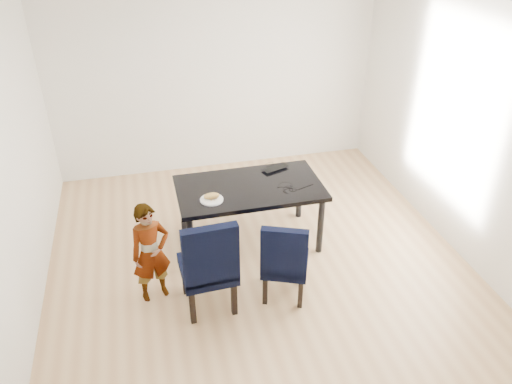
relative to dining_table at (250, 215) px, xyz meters
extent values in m
cube|color=tan|center=(0.00, -0.50, -0.38)|extent=(4.50, 5.00, 0.01)
cube|color=white|center=(0.00, -0.50, 2.33)|extent=(4.50, 5.00, 0.01)
cube|color=white|center=(0.00, 2.00, 0.98)|extent=(4.50, 0.01, 2.70)
cube|color=white|center=(0.00, -3.00, 0.98)|extent=(4.50, 0.01, 2.70)
cube|color=silver|center=(-2.25, -0.50, 0.98)|extent=(0.01, 5.00, 2.70)
cube|color=silver|center=(2.25, -0.50, 0.98)|extent=(0.01, 5.00, 2.70)
cube|color=black|center=(0.00, 0.00, 0.00)|extent=(1.60, 0.90, 0.75)
cube|color=black|center=(-0.63, -0.90, 0.15)|extent=(0.53, 0.55, 1.06)
cube|color=black|center=(0.14, -0.94, 0.08)|extent=(0.58, 0.59, 0.91)
imported|color=#FF3415|center=(-1.14, -0.65, 0.16)|extent=(0.44, 0.35, 1.07)
cylinder|color=silver|center=(-0.45, -0.19, 0.38)|extent=(0.32, 0.32, 0.01)
ellipsoid|color=#A27A3A|center=(-0.45, -0.18, 0.42)|extent=(0.18, 0.12, 0.07)
imported|color=black|center=(0.37, 0.35, 0.39)|extent=(0.37, 0.30, 0.02)
torus|color=black|center=(0.40, -0.19, 0.38)|extent=(0.15, 0.15, 0.01)
camera|label=1|loc=(-1.08, -4.61, 3.14)|focal=35.00mm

